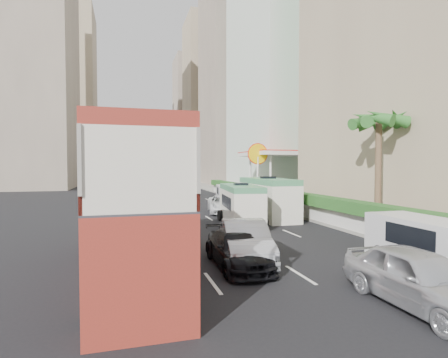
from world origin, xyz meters
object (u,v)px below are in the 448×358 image
object	(u,v)px
minibus_far	(268,198)
panel_van_far	(226,194)
van_asset	(224,213)
minibus_near	(241,205)
palm_tree	(378,174)
car_black	(238,266)
panel_van_near	(430,246)
shell_station	(276,176)
car_silver_lane_a	(245,261)
double_decker_bus	(135,203)
car_silver_lane_b	(419,307)

from	to	relation	value
minibus_far	panel_van_far	size ratio (longest dim) A/B	1.44
van_asset	minibus_near	xyz separation A→B (m)	(-0.50, -5.93, 1.30)
panel_van_far	palm_tree	world-z (taller)	palm_tree
minibus_far	palm_tree	xyz separation A→B (m)	(3.99, -6.80, 1.91)
car_black	van_asset	world-z (taller)	van_asset
minibus_near	minibus_far	world-z (taller)	minibus_far
car_black	minibus_far	bearing A→B (deg)	62.87
panel_van_near	minibus_near	bearing A→B (deg)	106.58
shell_station	car_silver_lane_a	bearing A→B (deg)	-117.16
double_decker_bus	minibus_far	world-z (taller)	double_decker_bus
minibus_far	shell_station	distance (m)	13.74
car_silver_lane_a	minibus_far	size ratio (longest dim) A/B	0.74
car_silver_lane_b	palm_tree	bearing A→B (deg)	55.79
car_silver_lane_b	minibus_near	world-z (taller)	minibus_near
minibus_far	shell_station	bearing A→B (deg)	63.23
palm_tree	car_silver_lane_b	bearing A→B (deg)	-124.36
double_decker_bus	car_silver_lane_b	size ratio (longest dim) A/B	2.31
double_decker_bus	car_silver_lane_b	distance (m)	9.49
van_asset	panel_van_near	world-z (taller)	panel_van_near
van_asset	minibus_far	xyz separation A→B (m)	(2.32, -3.82, 1.47)
car_silver_lane_a	panel_van_near	distance (m)	6.87
panel_van_far	palm_tree	size ratio (longest dim) A/B	0.72
car_silver_lane_a	car_black	distance (m)	0.84
double_decker_bus	minibus_far	distance (m)	14.63
panel_van_near	palm_tree	distance (m)	8.15
car_silver_lane_b	minibus_far	distance (m)	16.50
van_asset	panel_van_far	xyz separation A→B (m)	(2.39, 7.35, 0.92)
palm_tree	minibus_far	bearing A→B (deg)	120.39
van_asset	minibus_far	bearing A→B (deg)	-48.12
car_silver_lane_a	car_silver_lane_b	size ratio (longest dim) A/B	1.04
car_black	minibus_far	xyz separation A→B (m)	(6.00, 11.16, 1.47)
car_black	panel_van_near	xyz separation A→B (m)	(6.51, -2.60, 0.96)
van_asset	car_silver_lane_a	bearing A→B (deg)	-91.75
double_decker_bus	panel_van_near	distance (m)	10.85
shell_station	van_asset	bearing A→B (deg)	-135.46
car_black	panel_van_far	bearing A→B (deg)	75.93
car_black	panel_van_near	bearing A→B (deg)	-20.61
van_asset	palm_tree	world-z (taller)	palm_tree
shell_station	car_silver_lane_b	bearing A→B (deg)	-106.93
car_silver_lane_b	palm_tree	xyz separation A→B (m)	(6.46, 9.45, 3.38)
double_decker_bus	van_asset	world-z (taller)	double_decker_bus
van_asset	minibus_near	world-z (taller)	minibus_near
car_black	van_asset	distance (m)	15.43
palm_tree	minibus_near	bearing A→B (deg)	145.44
van_asset	minibus_near	bearing A→B (deg)	-84.23
car_black	car_silver_lane_b	bearing A→B (deg)	-54.06
van_asset	shell_station	bearing A→B (deg)	55.17
car_silver_lane_a	van_asset	bearing A→B (deg)	88.45
minibus_far	panel_van_near	xyz separation A→B (m)	(0.51, -13.76, -0.51)
panel_van_far	palm_tree	bearing A→B (deg)	-67.17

